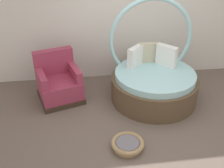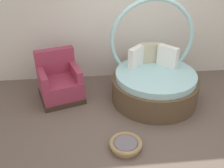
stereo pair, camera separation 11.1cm
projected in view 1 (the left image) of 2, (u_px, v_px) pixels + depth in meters
ground_plane at (148, 128)px, 4.47m from camera, size 8.00×8.00×0.02m
back_wall at (129, 15)px, 5.48m from camera, size 8.00×0.12×2.76m
round_daybed at (153, 79)px, 5.10m from camera, size 1.67×1.67×1.90m
red_armchair at (59, 83)px, 5.11m from camera, size 1.00×1.00×0.94m
pet_basket at (128, 144)px, 4.01m from camera, size 0.51×0.51×0.13m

